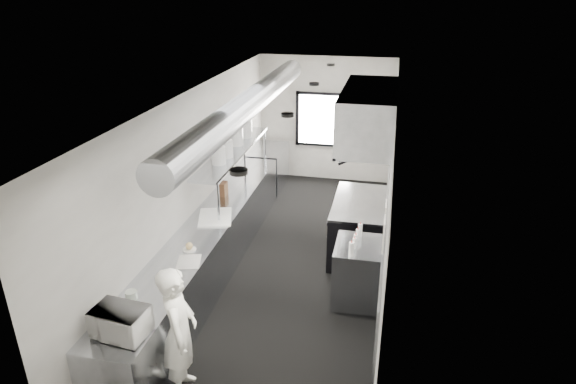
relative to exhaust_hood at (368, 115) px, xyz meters
The scene contains 35 objects.
floor 2.72m from the exhaust_hood, 147.45° to the right, with size 3.00×8.00×0.01m, color black.
ceiling 1.36m from the exhaust_hood, 147.45° to the right, with size 3.00×8.00×0.01m, color beige.
wall_back 3.62m from the exhaust_hood, 108.38° to the left, with size 3.00×0.02×2.80m, color beige.
wall_front 4.93m from the exhaust_hood, 103.13° to the right, with size 3.00×0.02×2.80m, color beige.
wall_left 2.87m from the exhaust_hood, 164.91° to the right, with size 0.02×8.00×2.80m, color beige.
wall_right 1.28m from the exhaust_hood, 60.05° to the right, with size 0.02×8.00×2.80m, color beige.
wall_cladding 1.92m from the exhaust_hood, 46.22° to the right, with size 0.03×5.50×1.10m, color #9AA1A9.
hvac_duct 1.83m from the exhaust_hood, behind, with size 0.40×0.40×6.40m, color gray.
service_window 3.58m from the exhaust_hood, 108.57° to the left, with size 1.36×0.05×1.25m.
exhaust_hood is the anchor object (origin of this frame).
prep_counter 3.20m from the exhaust_hood, 151.89° to the right, with size 0.70×6.00×0.90m, color #9AA1A9.
pass_shelf 2.46m from the exhaust_hood, behind, with size 0.45×3.00×0.68m.
range 1.92m from the exhaust_hood, behind, with size 0.88×1.60×0.94m.
bottle_station 2.39m from the exhaust_hood, 87.82° to the right, with size 0.65×0.80×0.90m, color #9AA1A9.
far_work_table 3.88m from the exhaust_hood, 131.94° to the left, with size 0.70×1.20×0.90m, color #9AA1A9.
notice_sheet_a 2.09m from the exhaust_hood, 78.88° to the right, with size 0.02×0.28×0.38m, color white.
notice_sheet_b 2.43m from the exhaust_hood, 80.58° to the right, with size 0.02×0.28×0.38m, color white.
line_cook 4.23m from the exhaust_hood, 115.65° to the right, with size 0.58×0.38×1.58m, color silver.
microwave 4.60m from the exhaust_hood, 120.05° to the right, with size 0.51×0.39×0.31m, color white.
deli_tub_a 4.44m from the exhaust_hood, 124.07° to the right, with size 0.13×0.13×0.09m, color #B8C3B3.
deli_tub_b 4.27m from the exhaust_hood, 126.89° to the right, with size 0.14×0.14×0.10m, color #B8C3B3.
newspaper 3.45m from the exhaust_hood, 131.89° to the right, with size 0.29×0.37×0.01m, color white.
small_plate 3.33m from the exhaust_hood, 137.30° to the right, with size 0.19×0.19×0.02m, color silver.
pastry 3.31m from the exhaust_hood, 137.30° to the right, with size 0.10×0.10×0.10m, color #D9B772.
cutting_board 2.83m from the exhaust_hood, 155.40° to the right, with size 0.49×0.66×0.02m, color white.
knife_block 2.73m from the exhaust_hood, behind, with size 0.09×0.21×0.22m, color brown.
plate_stack_a 2.44m from the exhaust_hood, behind, with size 0.23×0.23×0.27m, color silver.
plate_stack_b 2.39m from the exhaust_hood, behind, with size 0.22×0.22×0.28m, color silver.
plate_stack_c 2.48m from the exhaust_hood, 165.69° to the left, with size 0.24×0.24×0.34m, color silver.
plate_stack_d 2.64m from the exhaust_hood, 154.40° to the left, with size 0.26×0.26×0.40m, color silver.
squeeze_bottle_a 2.20m from the exhaust_hood, 91.00° to the right, with size 0.07×0.07×0.20m, color white.
squeeze_bottle_b 2.07m from the exhaust_hood, 90.20° to the right, with size 0.05×0.05×0.16m, color white.
squeeze_bottle_c 2.00m from the exhaust_hood, 89.89° to the right, with size 0.06×0.06×0.17m, color white.
squeeze_bottle_d 1.88m from the exhaust_hood, 89.16° to the right, with size 0.05×0.05×0.16m, color white.
squeeze_bottle_e 1.79m from the exhaust_hood, 87.95° to the right, with size 0.06×0.06×0.19m, color white.
Camera 1 is at (1.45, -6.81, 4.28)m, focal length 30.94 mm.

